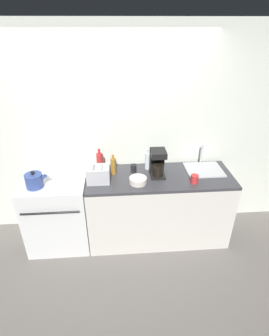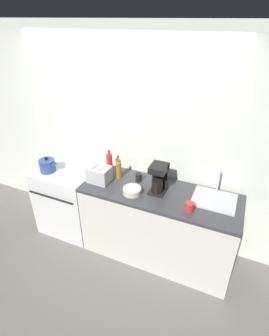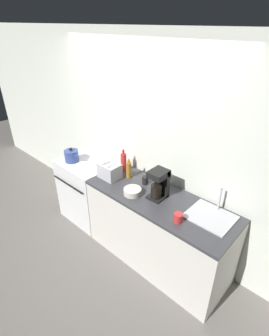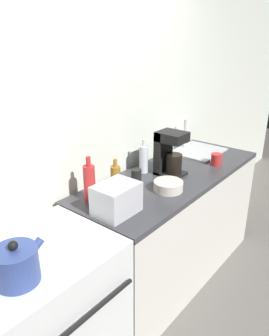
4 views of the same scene
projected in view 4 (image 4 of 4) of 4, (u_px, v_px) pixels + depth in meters
wall_back at (75, 137)px, 2.16m from camera, size 8.00×0.05×2.60m
stove at (46, 322)px, 1.77m from camera, size 0.75×0.65×0.93m
counter_block at (171, 225)px, 2.70m from camera, size 1.76×0.66×0.93m
kettle at (17, 265)px, 1.39m from camera, size 0.24×0.19×0.20m
toaster at (116, 199)px, 1.93m from camera, size 0.26×0.20×0.19m
coffee_maker at (169, 152)px, 2.45m from camera, size 0.17×0.21×0.33m
sink_tray at (197, 150)px, 2.99m from camera, size 0.45×0.38×0.28m
bottle_red at (89, 183)px, 2.06m from camera, size 0.07×0.07×0.30m
bottle_clear at (144, 159)px, 2.50m from camera, size 0.07×0.07×0.27m
bottle_amber at (116, 180)px, 2.14m from camera, size 0.06×0.06×0.25m
cup_black at (136, 176)px, 2.35m from camera, size 0.07×0.07×0.10m
cup_red at (216, 159)px, 2.67m from camera, size 0.09×0.09×0.10m
bowl at (168, 186)px, 2.23m from camera, size 0.20×0.20×0.07m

